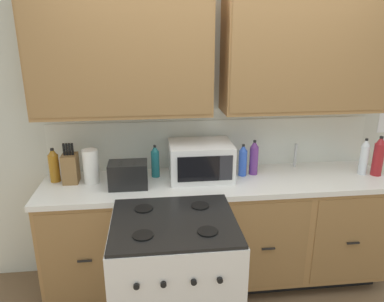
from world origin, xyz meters
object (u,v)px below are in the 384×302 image
at_px(bottle_red, 378,156).
at_px(bottle_violet, 254,158).
at_px(paper_towel_roll, 91,166).
at_px(bottle_amber, 54,165).
at_px(stove_range, 175,286).
at_px(bottle_teal, 155,161).
at_px(microwave, 201,160).
at_px(bottle_clear, 364,157).
at_px(knife_block, 70,168).
at_px(bottle_blue, 243,160).
at_px(toaster, 128,175).

bearing_deg(bottle_red, bottle_violet, 172.22).
distance_m(paper_towel_roll, bottle_amber, 0.29).
relative_size(stove_range, bottle_teal, 3.69).
bearing_deg(bottle_teal, bottle_violet, -2.59).
relative_size(microwave, bottle_clear, 1.62).
bearing_deg(bottle_red, stove_range, -160.54).
relative_size(knife_block, bottle_amber, 1.18).
bearing_deg(stove_range, microwave, 69.67).
height_order(stove_range, bottle_red, bottle_red).
height_order(bottle_blue, bottle_red, bottle_red).
bearing_deg(knife_block, microwave, -1.11).
xyz_separation_m(knife_block, paper_towel_roll, (0.16, -0.03, 0.01)).
height_order(stove_range, microwave, microwave).
bearing_deg(bottle_teal, bottle_blue, -4.55).
xyz_separation_m(bottle_teal, bottle_violet, (0.78, -0.04, 0.01)).
xyz_separation_m(microwave, bottle_amber, (-1.11, 0.05, -0.01)).
xyz_separation_m(bottle_clear, bottle_teal, (-1.64, 0.14, -0.02)).
relative_size(microwave, bottle_teal, 1.86).
relative_size(bottle_blue, bottle_teal, 1.00).
relative_size(paper_towel_roll, bottle_clear, 0.88).
bearing_deg(bottle_violet, bottle_clear, -6.63).
bearing_deg(knife_block, bottle_red, -3.04).
height_order(microwave, bottle_amber, microwave).
distance_m(bottle_violet, bottle_amber, 1.54).
bearing_deg(bottle_teal, bottle_clear, -4.72).
bearing_deg(paper_towel_roll, bottle_blue, 0.67).
bearing_deg(paper_towel_roll, bottle_violet, 1.49).
height_order(microwave, knife_block, knife_block).
distance_m(bottle_red, bottle_amber, 2.51).
height_order(paper_towel_roll, bottle_amber, bottle_amber).
relative_size(bottle_clear, bottle_red, 0.93).
bearing_deg(bottle_amber, knife_block, -13.36).
height_order(microwave, toaster, microwave).
xyz_separation_m(toaster, bottle_blue, (0.89, 0.13, 0.03)).
bearing_deg(bottle_blue, bottle_amber, 178.27).
relative_size(bottle_blue, bottle_red, 0.80).
bearing_deg(bottle_clear, bottle_amber, 177.02).
distance_m(microwave, bottle_clear, 1.30).
xyz_separation_m(microwave, paper_towel_roll, (-0.83, -0.01, -0.01)).
xyz_separation_m(stove_range, knife_block, (-0.73, 0.71, 0.57)).
bearing_deg(bottle_red, paper_towel_roll, 177.45).
bearing_deg(bottle_clear, knife_block, 177.61).
relative_size(microwave, bottle_blue, 1.87).
relative_size(microwave, knife_block, 1.55).
height_order(paper_towel_roll, bottle_clear, bottle_clear).
xyz_separation_m(stove_range, bottle_teal, (-0.09, 0.75, 0.58)).
bearing_deg(stove_range, bottle_blue, 49.64).
height_order(paper_towel_roll, bottle_blue, paper_towel_roll).
distance_m(bottle_blue, bottle_violet, 0.10).
bearing_deg(microwave, bottle_blue, 0.89).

